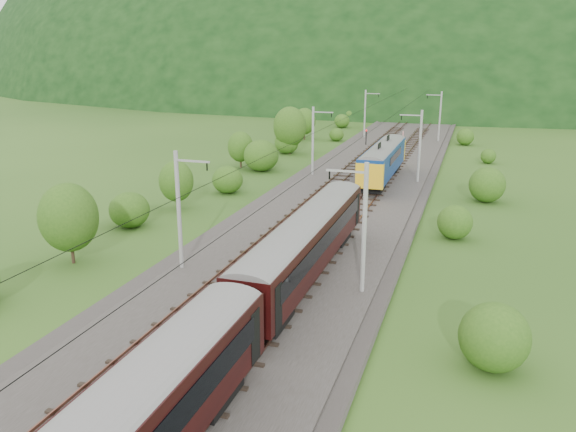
% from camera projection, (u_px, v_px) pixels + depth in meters
% --- Properties ---
extents(ground, '(600.00, 600.00, 0.00)m').
position_uv_depth(ground, '(267.00, 283.00, 36.38)').
color(ground, '#254716').
rests_on(ground, ground).
extents(railbed, '(14.00, 220.00, 0.30)m').
position_uv_depth(railbed, '(311.00, 235.00, 45.44)').
color(railbed, '#38332D').
rests_on(railbed, ground).
extents(track_left, '(2.40, 220.00, 0.27)m').
position_uv_depth(track_left, '(283.00, 229.00, 46.11)').
color(track_left, brown).
rests_on(track_left, railbed).
extents(track_right, '(2.40, 220.00, 0.27)m').
position_uv_depth(track_right, '(339.00, 235.00, 44.65)').
color(track_right, brown).
rests_on(track_right, railbed).
extents(catenary_left, '(2.54, 192.28, 8.00)m').
position_uv_depth(catenary_left, '(313.00, 139.00, 66.11)').
color(catenary_left, gray).
rests_on(catenary_left, railbed).
extents(catenary_right, '(2.54, 192.28, 8.00)m').
position_uv_depth(catenary_right, '(419.00, 145.00, 62.38)').
color(catenary_right, gray).
rests_on(catenary_right, railbed).
extents(overhead_wires, '(4.83, 198.00, 0.03)m').
position_uv_depth(overhead_wires, '(312.00, 150.00, 43.49)').
color(overhead_wires, black).
rests_on(overhead_wires, ground).
extents(mountain_main, '(504.00, 360.00, 244.00)m').
position_uv_depth(mountain_main, '(454.00, 83.00, 273.03)').
color(mountain_main, black).
rests_on(mountain_main, ground).
extents(mountain_ridge, '(336.00, 280.00, 132.00)m').
position_uv_depth(mountain_ridge, '(256.00, 76.00, 345.98)').
color(mountain_ridge, black).
rests_on(mountain_ridge, ground).
extents(hazard_post_near, '(0.16, 0.16, 1.50)m').
position_uv_depth(hazard_post_near, '(388.00, 147.00, 81.84)').
color(hazard_post_near, red).
rests_on(hazard_post_near, railbed).
extents(hazard_post_far, '(0.17, 0.17, 1.55)m').
position_uv_depth(hazard_post_far, '(403.00, 136.00, 92.86)').
color(hazard_post_far, red).
rests_on(hazard_post_far, railbed).
extents(signal, '(0.26, 0.26, 2.38)m').
position_uv_depth(signal, '(366.00, 136.00, 88.37)').
color(signal, black).
rests_on(signal, railbed).
extents(vegetation_left, '(12.16, 141.75, 6.89)m').
position_uv_depth(vegetation_left, '(181.00, 178.00, 53.90)').
color(vegetation_left, '#2C5416').
rests_on(vegetation_left, ground).
extents(vegetation_right, '(6.59, 105.94, 3.18)m').
position_uv_depth(vegetation_right, '(482.00, 244.00, 39.38)').
color(vegetation_right, '#2C5416').
rests_on(vegetation_right, ground).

